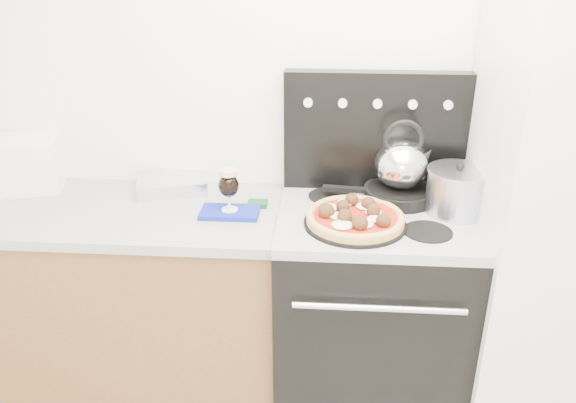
# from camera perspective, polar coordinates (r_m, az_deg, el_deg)

# --- Properties ---
(room_shell) EXTENTS (3.52, 3.01, 2.52)m
(room_shell) POSITION_cam_1_polar(r_m,az_deg,el_deg) (1.29, 8.99, -4.61)
(room_shell) COLOR beige
(room_shell) RESTS_ON ground
(base_cabinet) EXTENTS (1.45, 0.60, 0.86)m
(base_cabinet) POSITION_cam_1_polar(r_m,az_deg,el_deg) (2.65, -16.82, -9.78)
(base_cabinet) COLOR brown
(base_cabinet) RESTS_ON ground
(countertop) EXTENTS (1.48, 0.63, 0.04)m
(countertop) POSITION_cam_1_polar(r_m,az_deg,el_deg) (2.44, -18.08, -0.94)
(countertop) COLOR #9F9FA3
(countertop) RESTS_ON base_cabinet
(stove_body) EXTENTS (0.76, 0.65, 0.88)m
(stove_body) POSITION_cam_1_polar(r_m,az_deg,el_deg) (2.47, 8.16, -11.28)
(stove_body) COLOR black
(stove_body) RESTS_ON ground
(cooktop) EXTENTS (0.76, 0.65, 0.04)m
(cooktop) POSITION_cam_1_polar(r_m,az_deg,el_deg) (2.24, 8.84, -1.65)
(cooktop) COLOR #ADADB2
(cooktop) RESTS_ON stove_body
(backguard) EXTENTS (0.76, 0.08, 0.50)m
(backguard) POSITION_cam_1_polar(r_m,az_deg,el_deg) (2.40, 8.80, 7.05)
(backguard) COLOR black
(backguard) RESTS_ON cooktop
(fridge) EXTENTS (0.64, 0.68, 1.90)m
(fridge) POSITION_cam_1_polar(r_m,az_deg,el_deg) (2.37, 26.11, -1.20)
(fridge) COLOR silver
(fridge) RESTS_ON ground
(toaster_oven) EXTENTS (0.41, 0.35, 0.22)m
(toaster_oven) POSITION_cam_1_polar(r_m,az_deg,el_deg) (2.73, -25.71, 3.52)
(toaster_oven) COLOR white
(toaster_oven) RESTS_ON countertop
(foil_sheet) EXTENTS (0.34, 0.29, 0.06)m
(foil_sheet) POSITION_cam_1_polar(r_m,az_deg,el_deg) (2.51, -11.70, 1.79)
(foil_sheet) COLOR white
(foil_sheet) RESTS_ON countertop
(oven_mitt) EXTENTS (0.23, 0.13, 0.02)m
(oven_mitt) POSITION_cam_1_polar(r_m,az_deg,el_deg) (2.25, -5.93, -1.10)
(oven_mitt) COLOR #1322A3
(oven_mitt) RESTS_ON countertop
(beer_glass) EXTENTS (0.10, 0.10, 0.18)m
(beer_glass) POSITION_cam_1_polar(r_m,az_deg,el_deg) (2.21, -6.03, 1.19)
(beer_glass) COLOR black
(beer_glass) RESTS_ON oven_mitt
(pizza_pan) EXTENTS (0.46, 0.46, 0.01)m
(pizza_pan) POSITION_cam_1_polar(r_m,az_deg,el_deg) (2.13, 6.81, -2.21)
(pizza_pan) COLOR black
(pizza_pan) RESTS_ON cooktop
(pizza) EXTENTS (0.42, 0.42, 0.05)m
(pizza) POSITION_cam_1_polar(r_m,az_deg,el_deg) (2.11, 6.85, -1.43)
(pizza) COLOR #E9C349
(pizza) RESTS_ON pizza_pan
(skillet) EXTENTS (0.32, 0.32, 0.05)m
(skillet) POSITION_cam_1_polar(r_m,az_deg,el_deg) (2.36, 11.20, 0.77)
(skillet) COLOR black
(skillet) RESTS_ON cooktop
(tea_kettle) EXTENTS (0.25, 0.25, 0.24)m
(tea_kettle) POSITION_cam_1_polar(r_m,az_deg,el_deg) (2.31, 11.49, 4.11)
(tea_kettle) COLOR white
(tea_kettle) RESTS_ON skillet
(stock_pot) EXTENTS (0.26, 0.26, 0.17)m
(stock_pot) POSITION_cam_1_polar(r_m,az_deg,el_deg) (2.28, 16.79, 0.90)
(stock_pot) COLOR silver
(stock_pot) RESTS_ON cooktop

